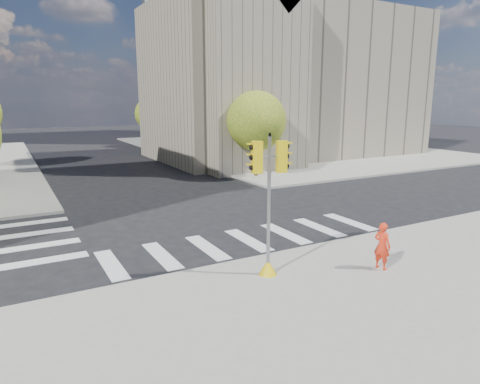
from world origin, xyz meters
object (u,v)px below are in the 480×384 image
(lamp_near, at_px, (236,112))
(lamp_far, at_px, (173,109))
(photographer, at_px, (382,246))
(traffic_signal, at_px, (269,217))

(lamp_near, distance_m, lamp_far, 14.00)
(lamp_near, relative_size, photographer, 5.24)
(lamp_far, bearing_deg, lamp_near, -90.00)
(lamp_near, height_order, photographer, lamp_near)
(traffic_signal, bearing_deg, lamp_near, 79.19)
(photographer, bearing_deg, lamp_near, -28.45)
(lamp_near, bearing_deg, photographer, -105.96)
(lamp_far, bearing_deg, traffic_signal, -105.72)
(lamp_far, distance_m, traffic_signal, 34.97)
(traffic_signal, relative_size, photographer, 2.85)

